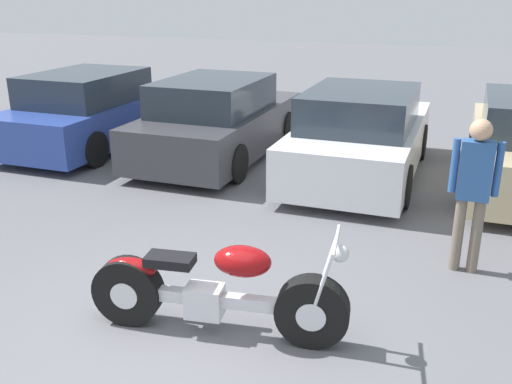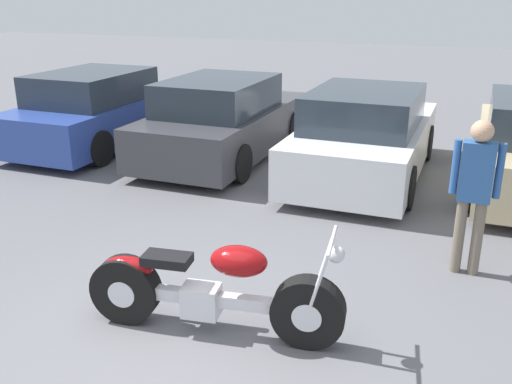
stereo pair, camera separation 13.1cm
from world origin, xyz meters
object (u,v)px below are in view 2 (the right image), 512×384
parked_car_white (365,136)px  person_standing (475,185)px  parked_car_dark_grey (223,121)px  motorcycle (211,291)px  parked_car_blue (100,111)px

parked_car_white → person_standing: size_ratio=2.50×
parked_car_dark_grey → parked_car_white: same height
parked_car_dark_grey → person_standing: 5.55m
motorcycle → parked_car_dark_grey: parked_car_dark_grey is taller
parked_car_dark_grey → parked_car_white: 2.71m
parked_car_blue → parked_car_white: (5.41, -0.15, 0.00)m
motorcycle → person_standing: (2.14, 2.11, 0.63)m
parked_car_dark_grey → person_standing: person_standing is taller
motorcycle → parked_car_dark_grey: (-2.33, 5.38, 0.27)m
motorcycle → person_standing: bearing=44.6°
parked_car_blue → person_standing: person_standing is taller
parked_car_blue → parked_car_dark_grey: size_ratio=1.00×
parked_car_white → person_standing: (1.76, -3.05, 0.35)m
motorcycle → parked_car_white: 5.18m
motorcycle → parked_car_white: size_ratio=0.55×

